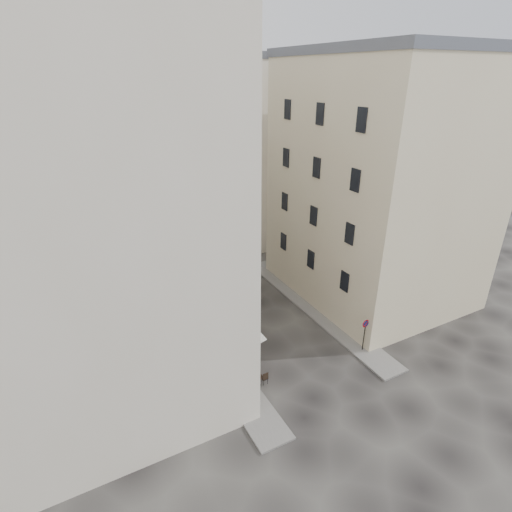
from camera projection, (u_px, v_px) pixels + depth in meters
ground at (283, 344)px, 27.39m from camera, size 90.00×90.00×0.00m
sidewalk_left at (201, 331)px, 28.67m from camera, size 2.00×22.00×0.12m
sidewalk_right at (312, 306)px, 31.68m from camera, size 2.00×18.00×0.12m
building_left at (89, 211)px, 21.03m from camera, size 12.20×16.20×20.60m
building_right at (379, 182)px, 30.75m from camera, size 12.20×14.20×18.60m
building_back at (174, 160)px, 38.32m from camera, size 18.20×10.20×18.60m
cafe_storefront at (218, 331)px, 25.58m from camera, size 1.74×7.30×3.50m
stone_steps at (213, 267)px, 37.32m from camera, size 9.00×3.15×0.80m
bollard_near at (247, 361)px, 24.99m from camera, size 0.12×0.12×0.98m
bollard_mid at (225, 332)px, 27.80m from camera, size 0.12×0.12×0.98m
bollard_far at (206, 308)px, 30.61m from camera, size 0.12×0.12×0.98m
no_parking_sign at (365, 329)px, 25.99m from camera, size 0.57×0.10×2.48m
bistro_table_a at (258, 380)px, 23.60m from camera, size 1.22×0.57×0.86m
bistro_table_b at (241, 355)px, 25.59m from camera, size 1.42×0.67×1.00m
bistro_table_c at (227, 337)px, 27.31m from camera, size 1.30×0.61×0.91m
bistro_table_d at (226, 321)px, 29.22m from camera, size 1.15×0.54×0.81m
bistro_table_e at (218, 315)px, 29.90m from camera, size 1.21×0.57×0.85m
pedestrian at (251, 342)px, 26.23m from camera, size 0.64×0.43×1.73m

